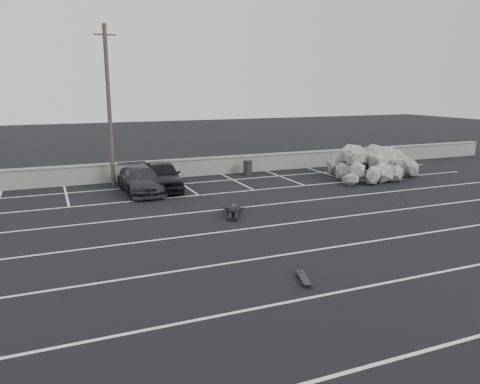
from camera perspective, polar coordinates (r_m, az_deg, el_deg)
name	(u,v)px	position (r m, az deg, el deg)	size (l,w,h in m)	color
ground	(257,259)	(14.61, 2.05, -8.16)	(120.00, 120.00, 0.00)	black
seawall	(155,169)	(27.40, -10.27, 2.73)	(50.00, 0.45, 1.06)	gray
stall_lines	(208,222)	(18.47, -3.91, -3.67)	(36.00, 20.05, 0.01)	silver
car_left	(162,175)	(24.46, -9.49, 2.03)	(1.75, 4.35, 1.48)	black
car_right	(141,180)	(23.98, -11.97, 1.47)	(1.80, 4.42, 1.28)	#27262C
utility_pole	(109,106)	(25.81, -15.67, 10.08)	(1.11, 0.22, 8.34)	#4C4238
trash_bin	(248,167)	(28.23, 0.95, 3.01)	(0.65, 0.65, 0.88)	#262628
riprap_pile	(371,165)	(28.93, 15.74, 3.17)	(5.96, 4.79, 1.65)	#AAA79F
person	(234,208)	(19.64, -0.78, -1.92)	(1.84, 2.60, 0.49)	black
skateboard	(304,279)	(13.10, 7.81, -10.44)	(0.46, 0.87, 0.10)	black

